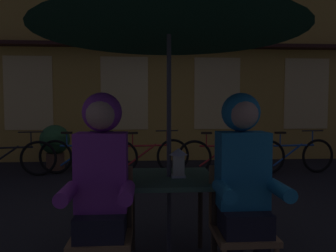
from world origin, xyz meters
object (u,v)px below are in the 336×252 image
(cafe_table, at_px, (169,189))
(chair_right, at_px, (240,222))
(person_left_hooded, at_px, (101,175))
(bicycle_fifth, at_px, (293,156))
(lantern, at_px, (178,162))
(bicycle_fourth, at_px, (221,156))
(bicycle_third, at_px, (147,156))
(person_right_hooded, at_px, (243,173))
(bicycle_second, at_px, (82,156))
(potted_plant, at_px, (55,143))
(bicycle_nearest, at_px, (9,158))
(chair_left, at_px, (103,225))
(patio_umbrella, at_px, (169,10))

(cafe_table, bearing_deg, chair_right, -37.55)
(person_left_hooded, xyz_separation_m, bicycle_fifth, (3.14, 3.89, -0.50))
(lantern, height_order, bicycle_fourth, lantern)
(chair_right, height_order, bicycle_third, chair_right)
(person_left_hooded, distance_m, bicycle_third, 4.08)
(person_right_hooded, bearing_deg, bicycle_second, 114.96)
(lantern, distance_m, chair_right, 0.65)
(bicycle_fourth, relative_size, bicycle_fifth, 1.00)
(potted_plant, bearing_deg, person_right_hooded, -61.01)
(bicycle_nearest, bearing_deg, person_left_hooded, -60.31)
(bicycle_second, bearing_deg, person_left_hooded, -77.00)
(lantern, height_order, chair_left, lantern)
(patio_umbrella, distance_m, bicycle_nearest, 4.72)
(lantern, distance_m, chair_left, 0.75)
(cafe_table, xyz_separation_m, lantern, (0.07, -0.02, 0.22))
(patio_umbrella, xyz_separation_m, chair_left, (-0.48, -0.37, -1.57))
(bicycle_fourth, bearing_deg, lantern, -108.44)
(bicycle_nearest, bearing_deg, bicycle_fifth, -0.15)
(bicycle_fourth, bearing_deg, chair_left, -114.13)
(bicycle_fifth, bearing_deg, bicycle_second, 177.13)
(chair_left, xyz_separation_m, person_right_hooded, (0.96, -0.06, 0.36))
(person_left_hooded, bearing_deg, bicycle_fifth, 51.11)
(chair_left, distance_m, chair_right, 0.96)
(chair_left, xyz_separation_m, bicycle_nearest, (-2.22, 3.84, -0.14))
(person_left_hooded, distance_m, bicycle_fourth, 4.27)
(person_left_hooded, distance_m, bicycle_fifth, 5.02)
(bicycle_second, relative_size, bicycle_fourth, 1.00)
(bicycle_second, bearing_deg, chair_left, -76.82)
(bicycle_nearest, bearing_deg, bicycle_fourth, -0.26)
(chair_right, distance_m, potted_plant, 5.18)
(patio_umbrella, height_order, person_right_hooded, patio_umbrella)
(person_left_hooded, height_order, person_right_hooded, same)
(chair_left, height_order, bicycle_fifth, chair_left)
(patio_umbrella, distance_m, chair_left, 1.68)
(bicycle_fourth, bearing_deg, bicycle_nearest, 179.74)
(chair_left, distance_m, person_left_hooded, 0.36)
(chair_right, height_order, bicycle_nearest, chair_right)
(lantern, xyz_separation_m, chair_left, (-0.55, -0.34, -0.37))
(lantern, relative_size, chair_left, 0.27)
(lantern, xyz_separation_m, potted_plant, (-2.13, 4.18, -0.32))
(bicycle_third, relative_size, bicycle_fourth, 0.99)
(chair_left, xyz_separation_m, bicycle_fourth, (1.71, 3.83, -0.14))
(bicycle_second, bearing_deg, bicycle_fourth, -4.49)
(bicycle_nearest, relative_size, bicycle_second, 0.99)
(potted_plant, bearing_deg, bicycle_fifth, -8.32)
(person_right_hooded, bearing_deg, bicycle_fifth, 60.76)
(person_right_hooded, bearing_deg, chair_right, 90.00)
(person_right_hooded, distance_m, bicycle_third, 4.12)
(lantern, bearing_deg, bicycle_fourth, 71.56)
(bicycle_fourth, bearing_deg, bicycle_third, 173.60)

